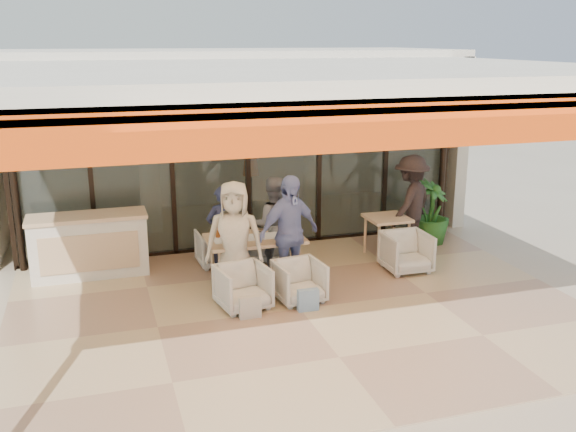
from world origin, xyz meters
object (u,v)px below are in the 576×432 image
chair_near_right (299,280)px  potted_palm (432,213)px  diner_grey (273,224)px  dining_table (254,241)px  diner_navy (222,231)px  diner_cream (235,240)px  chair_near_left (243,285)px  side_table (387,223)px  chair_far_right (265,242)px  host_counter (89,245)px  diner_periwinkle (289,234)px  chair_far_left (217,246)px  side_chair (406,250)px  standing_woman (411,203)px

chair_near_right → potted_palm: potted_palm is taller
diner_grey → dining_table: bearing=57.2°
chair_near_right → diner_navy: diner_navy is taller
chair_near_right → diner_cream: diner_cream is taller
chair_near_left → side_table: side_table is taller
chair_far_right → diner_cream: diner_cream is taller
host_counter → diner_periwinkle: diner_periwinkle is taller
dining_table → side_table: size_ratio=2.01×
dining_table → diner_periwinkle: size_ratio=0.84×
diner_grey → diner_periwinkle: 0.91m
chair_far_left → diner_cream: (0.00, -1.40, 0.54)m
diner_navy → side_chair: 3.03m
standing_woman → chair_far_right: bearing=-40.5°
chair_near_right → side_table: (2.08, 1.42, 0.30)m
host_counter → side_chair: (4.98, -1.31, -0.16)m
diner_navy → side_table: diner_navy is taller
chair_near_left → diner_cream: diner_cream is taller
diner_periwinkle → side_table: bearing=4.6°
chair_far_left → side_table: bearing=167.9°
host_counter → chair_near_right: host_counter is taller
chair_near_right → dining_table: bearing=107.4°
chair_far_left → diner_periwinkle: size_ratio=0.37×
standing_woman → potted_palm: bearing=163.6°
side_table → chair_far_right: bearing=167.0°
host_counter → diner_grey: bearing=-11.2°
host_counter → diner_grey: diner_grey is taller
diner_grey → standing_woman: bearing=-163.0°
dining_table → side_chair: 2.54m
potted_palm → standing_woman: bearing=-160.6°
chair_far_right → chair_near_right: size_ratio=1.01×
chair_near_left → diner_periwinkle: (0.84, 0.50, 0.55)m
side_chair → potted_palm: size_ratio=0.60×
standing_woman → chair_far_left: bearing=-39.4°
chair_near_left → potted_palm: (4.05, 1.87, 0.26)m
dining_table → chair_far_right: size_ratio=2.20×
dining_table → chair_near_right: (0.43, -0.96, -0.35)m
chair_near_right → potted_palm: size_ratio=0.56×
diner_navy → side_chair: size_ratio=2.03×
dining_table → chair_far_left: bearing=113.7°
diner_grey → side_table: size_ratio=2.13×
host_counter → diner_periwinkle: 3.27m
standing_woman → diner_cream: bearing=-17.2°
chair_far_left → chair_far_right: (0.84, 0.00, 0.01)m
host_counter → chair_far_left: bearing=-2.1°
chair_near_left → side_table: (2.92, 1.42, 0.29)m
diner_navy → diner_grey: bearing=167.2°
standing_woman → potted_palm: 0.64m
dining_table → diner_navy: diner_navy is taller
chair_far_left → chair_near_right: 2.08m
diner_navy → side_table: (2.92, 0.02, -0.11)m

